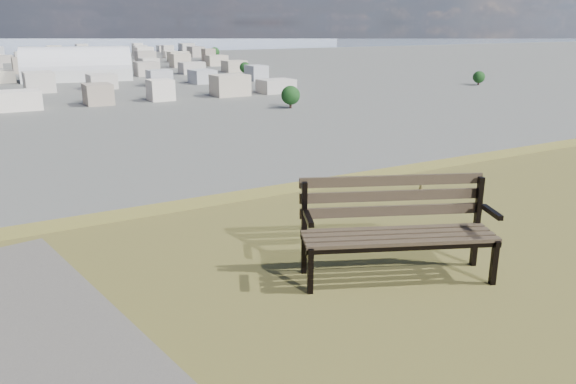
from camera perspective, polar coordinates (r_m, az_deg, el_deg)
park_bench at (r=5.15m, az=10.92°, el=-3.09°), size 1.78×1.18×0.90m
grass_tufts at (r=4.40m, az=23.54°, el=-13.48°), size 12.49×7.38×0.28m
arena at (r=299.47m, az=-20.59°, el=11.53°), size 53.42×29.91×21.30m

